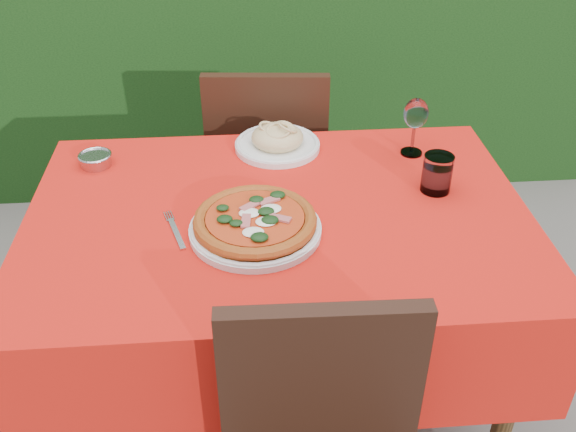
{
  "coord_description": "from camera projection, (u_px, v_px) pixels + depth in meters",
  "views": [
    {
      "loc": [
        -0.08,
        -1.33,
        1.65
      ],
      "look_at": [
        0.02,
        -0.05,
        0.77
      ],
      "focal_mm": 40.0,
      "sensor_mm": 36.0,
      "label": 1
    }
  ],
  "objects": [
    {
      "name": "steel_ramekin",
      "position": [
        96.0,
        160.0,
        1.79
      ],
      "size": [
        0.09,
        0.09,
        0.03
      ],
      "primitive_type": "cylinder",
      "color": "#B1B0B7",
      "rests_on": "dining_table"
    },
    {
      "name": "water_glass",
      "position": [
        437.0,
        175.0,
        1.66
      ],
      "size": [
        0.08,
        0.08,
        0.1
      ],
      "color": "silver",
      "rests_on": "dining_table"
    },
    {
      "name": "pasta_plate",
      "position": [
        277.0,
        141.0,
        1.86
      ],
      "size": [
        0.25,
        0.25,
        0.07
      ],
      "rotation": [
        0.0,
        0.0,
        0.1
      ],
      "color": "silver",
      "rests_on": "dining_table"
    },
    {
      "name": "wine_glass",
      "position": [
        416.0,
        116.0,
        1.79
      ],
      "size": [
        0.07,
        0.07,
        0.17
      ],
      "color": "silver",
      "rests_on": "dining_table"
    },
    {
      "name": "chair_far",
      "position": [
        268.0,
        166.0,
        2.27
      ],
      "size": [
        0.43,
        0.43,
        0.89
      ],
      "rotation": [
        0.0,
        0.0,
        3.06
      ],
      "color": "black",
      "rests_on": "ground"
    },
    {
      "name": "ground",
      "position": [
        280.0,
        407.0,
        2.03
      ],
      "size": [
        60.0,
        60.0,
        0.0
      ],
      "primitive_type": "plane",
      "color": "#615B57",
      "rests_on": "ground"
    },
    {
      "name": "pizza_plate",
      "position": [
        255.0,
        223.0,
        1.52
      ],
      "size": [
        0.35,
        0.35,
        0.06
      ],
      "rotation": [
        0.0,
        0.0,
        0.25
      ],
      "color": "silver",
      "rests_on": "dining_table"
    },
    {
      "name": "fork",
      "position": [
        177.0,
        234.0,
        1.52
      ],
      "size": [
        0.07,
        0.18,
        0.0
      ],
      "primitive_type": "cube",
      "rotation": [
        0.0,
        0.0,
        0.3
      ],
      "color": "silver",
      "rests_on": "dining_table"
    },
    {
      "name": "dining_table",
      "position": [
        279.0,
        259.0,
        1.69
      ],
      "size": [
        1.26,
        0.86,
        0.75
      ],
      "color": "#4C3118",
      "rests_on": "ground"
    }
  ]
}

